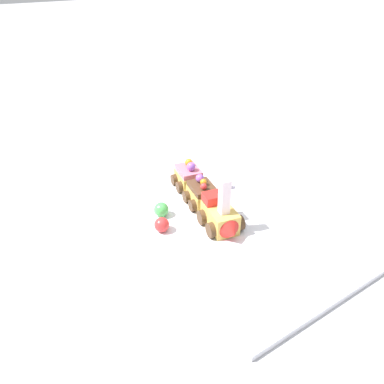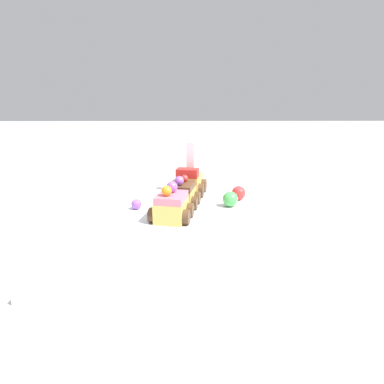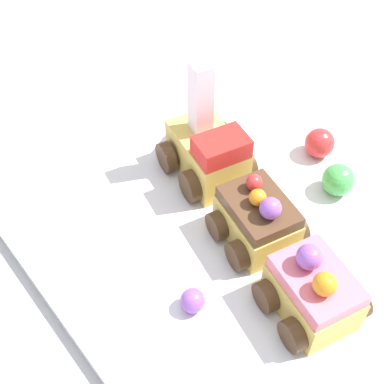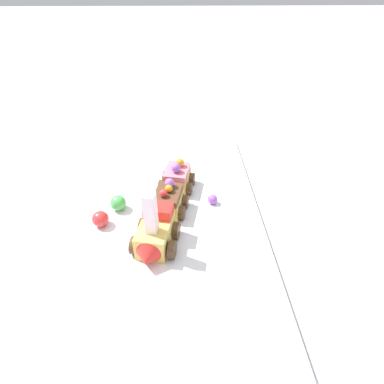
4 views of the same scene
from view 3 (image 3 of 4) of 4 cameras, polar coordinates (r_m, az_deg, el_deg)
ground_plane at (r=0.51m, az=4.00°, el=-4.48°), size 10.00×10.00×0.00m
display_board at (r=0.50m, az=4.03°, el=-4.06°), size 0.67×0.34×0.01m
cake_train_locomotive at (r=0.53m, az=1.31°, el=4.87°), size 0.11×0.09×0.12m
cake_car_chocolate at (r=0.48m, az=6.98°, el=-2.97°), size 0.08×0.08×0.07m
cake_car_strawberry at (r=0.44m, az=12.76°, el=-10.39°), size 0.08×0.08×0.07m
gumball_purple at (r=0.44m, az=0.07°, el=-11.50°), size 0.02×0.02×0.02m
gumball_green at (r=0.53m, az=15.34°, el=1.27°), size 0.03×0.03×0.03m
gumball_red at (r=0.57m, az=13.45°, el=5.10°), size 0.03×0.03×0.03m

